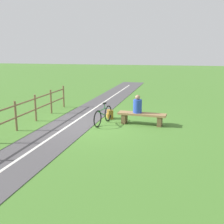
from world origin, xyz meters
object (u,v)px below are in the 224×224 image
bicycle (103,115)px  backpack (110,114)px  bench (142,116)px  person_seated (137,105)px

bicycle → backpack: (-0.08, -0.89, -0.16)m
bench → backpack: bench is taller
person_seated → bicycle: size_ratio=0.44×
bench → bicycle: bicycle is taller
backpack → bicycle: bearing=84.9°
person_seated → bicycle: (1.32, 0.26, -0.41)m
backpack → bench: bearing=155.4°
bench → bicycle: (1.50, 0.24, 0.02)m
person_seated → bicycle: person_seated is taller
person_seated → backpack: (1.24, -0.63, -0.57)m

